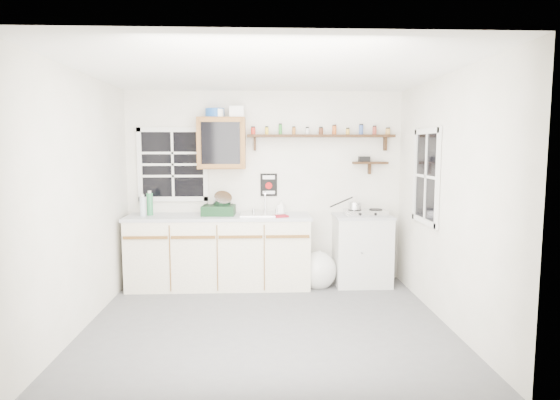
{
  "coord_description": "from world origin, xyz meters",
  "views": [
    {
      "loc": [
        -0.06,
        -4.56,
        1.77
      ],
      "look_at": [
        0.16,
        0.55,
        1.19
      ],
      "focal_mm": 30.0,
      "sensor_mm": 36.0,
      "label": 1
    }
  ],
  "objects_px": {
    "upper_cabinet": "(222,143)",
    "right_cabinet": "(362,250)",
    "main_cabinet": "(219,251)",
    "hotplate": "(365,212)",
    "dish_rack": "(220,207)",
    "spice_shelf": "(322,135)"
  },
  "relations": [
    {
      "from": "main_cabinet",
      "to": "right_cabinet",
      "type": "distance_m",
      "value": 1.84
    },
    {
      "from": "right_cabinet",
      "to": "main_cabinet",
      "type": "bearing_deg",
      "value": -179.21
    },
    {
      "from": "spice_shelf",
      "to": "dish_rack",
      "type": "distance_m",
      "value": 1.61
    },
    {
      "from": "right_cabinet",
      "to": "spice_shelf",
      "type": "xyz_separation_m",
      "value": [
        -0.51,
        0.19,
        1.47
      ]
    },
    {
      "from": "upper_cabinet",
      "to": "hotplate",
      "type": "bearing_deg",
      "value": -4.33
    },
    {
      "from": "right_cabinet",
      "to": "spice_shelf",
      "type": "distance_m",
      "value": 1.57
    },
    {
      "from": "right_cabinet",
      "to": "upper_cabinet",
      "type": "bearing_deg",
      "value": 176.24
    },
    {
      "from": "right_cabinet",
      "to": "spice_shelf",
      "type": "relative_size",
      "value": 0.48
    },
    {
      "from": "main_cabinet",
      "to": "right_cabinet",
      "type": "height_order",
      "value": "main_cabinet"
    },
    {
      "from": "upper_cabinet",
      "to": "hotplate",
      "type": "relative_size",
      "value": 1.17
    },
    {
      "from": "hotplate",
      "to": "dish_rack",
      "type": "bearing_deg",
      "value": -177.35
    },
    {
      "from": "spice_shelf",
      "to": "hotplate",
      "type": "xyz_separation_m",
      "value": [
        0.54,
        -0.21,
        -0.98
      ]
    },
    {
      "from": "main_cabinet",
      "to": "dish_rack",
      "type": "relative_size",
      "value": 5.48
    },
    {
      "from": "spice_shelf",
      "to": "dish_rack",
      "type": "relative_size",
      "value": 4.53
    },
    {
      "from": "main_cabinet",
      "to": "hotplate",
      "type": "xyz_separation_m",
      "value": [
        1.86,
        0.01,
        0.48
      ]
    },
    {
      "from": "dish_rack",
      "to": "hotplate",
      "type": "bearing_deg",
      "value": 2.16
    },
    {
      "from": "spice_shelf",
      "to": "hotplate",
      "type": "distance_m",
      "value": 1.14
    },
    {
      "from": "dish_rack",
      "to": "upper_cabinet",
      "type": "bearing_deg",
      "value": 81.14
    },
    {
      "from": "main_cabinet",
      "to": "upper_cabinet",
      "type": "height_order",
      "value": "upper_cabinet"
    },
    {
      "from": "main_cabinet",
      "to": "spice_shelf",
      "type": "distance_m",
      "value": 1.98
    },
    {
      "from": "right_cabinet",
      "to": "upper_cabinet",
      "type": "relative_size",
      "value": 1.4
    },
    {
      "from": "upper_cabinet",
      "to": "right_cabinet",
      "type": "bearing_deg",
      "value": -3.76
    }
  ]
}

